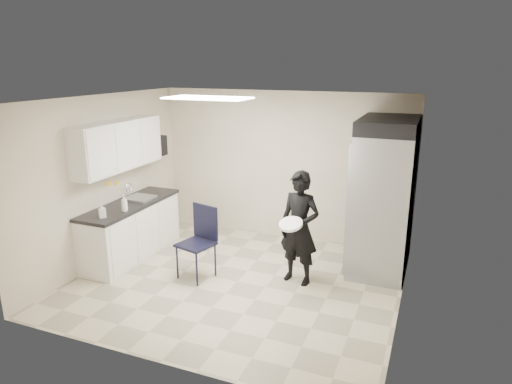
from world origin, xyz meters
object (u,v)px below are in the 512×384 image
at_px(commercial_fridge, 383,202).
at_px(man_tuxedo, 299,228).
at_px(folding_chair, 196,244).
at_px(lower_counter, 132,231).

distance_m(commercial_fridge, man_tuxedo, 1.40).
bearing_deg(man_tuxedo, folding_chair, -151.14).
relative_size(lower_counter, commercial_fridge, 0.90).
bearing_deg(lower_counter, man_tuxedo, 3.06).
height_order(lower_counter, man_tuxedo, man_tuxedo).
bearing_deg(man_tuxedo, lower_counter, -165.13).
height_order(lower_counter, folding_chair, folding_chair).
bearing_deg(commercial_fridge, man_tuxedo, -137.62).
relative_size(lower_counter, man_tuxedo, 1.16).
distance_m(folding_chair, man_tuxedo, 1.52).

